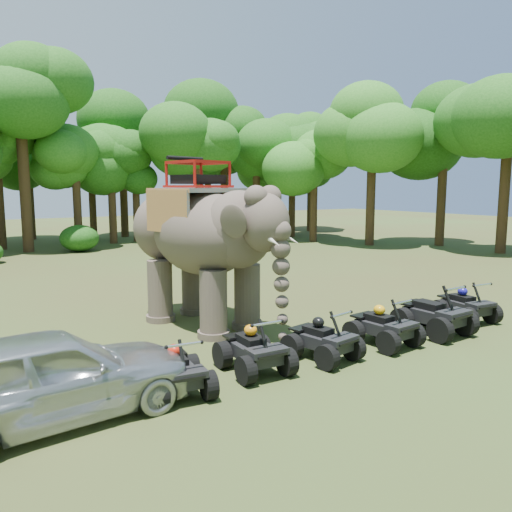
# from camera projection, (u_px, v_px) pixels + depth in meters

# --- Properties ---
(ground) EXTENTS (110.00, 110.00, 0.00)m
(ground) POSITION_uv_depth(u_px,v_px,m) (280.00, 330.00, 13.55)
(ground) COLOR #47381E
(ground) RESTS_ON ground
(elephant) EXTENTS (3.66, 5.98, 4.68)m
(elephant) POSITION_uv_depth(u_px,v_px,m) (202.00, 242.00, 13.83)
(elephant) COLOR brown
(elephant) RESTS_ON ground
(parked_car) EXTENTS (4.77, 2.20, 1.58)m
(parked_car) POSITION_uv_depth(u_px,v_px,m) (51.00, 376.00, 8.19)
(parked_car) COLOR silver
(parked_car) RESTS_ON ground
(atv_0) EXTENTS (1.30, 1.66, 1.14)m
(atv_0) POSITION_uv_depth(u_px,v_px,m) (177.00, 365.00, 9.33)
(atv_0) COLOR black
(atv_0) RESTS_ON ground
(atv_1) EXTENTS (1.27, 1.69, 1.21)m
(atv_1) POSITION_uv_depth(u_px,v_px,m) (254.00, 344.00, 10.45)
(atv_1) COLOR black
(atv_1) RESTS_ON ground
(atv_2) EXTENTS (1.40, 1.75, 1.17)m
(atv_2) POSITION_uv_depth(u_px,v_px,m) (323.00, 334.00, 11.21)
(atv_2) COLOR black
(atv_2) RESTS_ON ground
(atv_3) EXTENTS (1.33, 1.74, 1.21)m
(atv_3) POSITION_uv_depth(u_px,v_px,m) (384.00, 321.00, 12.20)
(atv_3) COLOR black
(atv_3) RESTS_ON ground
(atv_4) EXTENTS (1.41, 1.89, 1.36)m
(atv_4) POSITION_uv_depth(u_px,v_px,m) (434.00, 309.00, 13.15)
(atv_4) COLOR black
(atv_4) RESTS_ON ground
(atv_5) EXTENTS (1.37, 1.75, 1.20)m
(atv_5) POSITION_uv_depth(u_px,v_px,m) (466.00, 301.00, 14.41)
(atv_5) COLOR black
(atv_5) RESTS_ON ground
(tree_0) EXTENTS (4.84, 4.84, 6.91)m
(tree_0) POSITION_uv_depth(u_px,v_px,m) (77.00, 193.00, 31.83)
(tree_0) COLOR #195114
(tree_0) RESTS_ON ground
(tree_1) EXTENTS (4.70, 4.70, 6.71)m
(tree_1) POSITION_uv_depth(u_px,v_px,m) (136.00, 194.00, 35.07)
(tree_1) COLOR #195114
(tree_1) RESTS_ON ground
(tree_2) EXTENTS (5.94, 5.94, 8.49)m
(tree_2) POSITION_uv_depth(u_px,v_px,m) (199.00, 181.00, 33.37)
(tree_2) COLOR #195114
(tree_2) RESTS_ON ground
(tree_3) EXTENTS (5.80, 5.80, 8.29)m
(tree_3) POSITION_uv_depth(u_px,v_px,m) (256.00, 183.00, 37.33)
(tree_3) COLOR #195114
(tree_3) RESTS_ON ground
(tree_4) EXTENTS (5.34, 5.34, 7.62)m
(tree_4) POSITION_uv_depth(u_px,v_px,m) (314.00, 187.00, 34.91)
(tree_4) COLOR #195114
(tree_4) RESTS_ON ground
(tree_5) EXTENTS (6.65, 6.65, 9.50)m
(tree_5) POSITION_uv_depth(u_px,v_px,m) (372.00, 173.00, 32.68)
(tree_5) COLOR #195114
(tree_5) RESTS_ON ground
(tree_6) EXTENTS (6.70, 6.70, 9.57)m
(tree_6) POSITION_uv_depth(u_px,v_px,m) (443.00, 172.00, 32.43)
(tree_6) COLOR #195114
(tree_6) RESTS_ON ground
(tree_7) EXTENTS (6.67, 6.67, 9.52)m
(tree_7) POSITION_uv_depth(u_px,v_px,m) (506.00, 171.00, 28.62)
(tree_7) COLOR #195114
(tree_7) RESTS_ON ground
(tree_35) EXTENTS (5.37, 5.37, 7.66)m
(tree_35) POSITION_uv_depth(u_px,v_px,m) (208.00, 187.00, 40.86)
(tree_35) COLOR #195114
(tree_35) RESTS_ON ground
(tree_36) EXTENTS (5.26, 5.26, 7.52)m
(tree_36) POSITION_uv_depth(u_px,v_px,m) (292.00, 188.00, 38.37)
(tree_36) COLOR #195114
(tree_36) RESTS_ON ground
(tree_37) EXTENTS (6.56, 6.56, 9.36)m
(tree_37) POSITION_uv_depth(u_px,v_px,m) (123.00, 176.00, 38.22)
(tree_37) COLOR #195114
(tree_37) RESTS_ON ground
(tree_38) EXTENTS (4.93, 4.93, 7.05)m
(tree_38) POSITION_uv_depth(u_px,v_px,m) (92.00, 191.00, 37.02)
(tree_38) COLOR #195114
(tree_38) RESTS_ON ground
(tree_40) EXTENTS (5.42, 5.42, 7.75)m
(tree_40) POSITION_uv_depth(u_px,v_px,m) (29.00, 187.00, 36.37)
(tree_40) COLOR #195114
(tree_40) RESTS_ON ground
(tree_41) EXTENTS (5.13, 5.13, 7.33)m
(tree_41) POSITION_uv_depth(u_px,v_px,m) (112.00, 190.00, 33.88)
(tree_41) COLOR #195114
(tree_41) RESTS_ON ground
(tree_42) EXTENTS (6.80, 6.80, 9.72)m
(tree_42) POSITION_uv_depth(u_px,v_px,m) (311.00, 175.00, 43.13)
(tree_42) COLOR #195114
(tree_42) RESTS_ON ground
(tree_43) EXTENTS (7.49, 7.49, 10.70)m
(tree_43) POSITION_uv_depth(u_px,v_px,m) (224.00, 168.00, 39.80)
(tree_43) COLOR #195114
(tree_43) RESTS_ON ground
(tree_44) EXTENTS (7.54, 7.54, 10.78)m
(tree_44) POSITION_uv_depth(u_px,v_px,m) (23.00, 160.00, 29.04)
(tree_44) COLOR #195114
(tree_44) RESTS_ON ground
(tree_45) EXTENTS (5.21, 5.21, 7.44)m
(tree_45) POSITION_uv_depth(u_px,v_px,m) (269.00, 188.00, 44.99)
(tree_45) COLOR #195114
(tree_45) RESTS_ON ground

